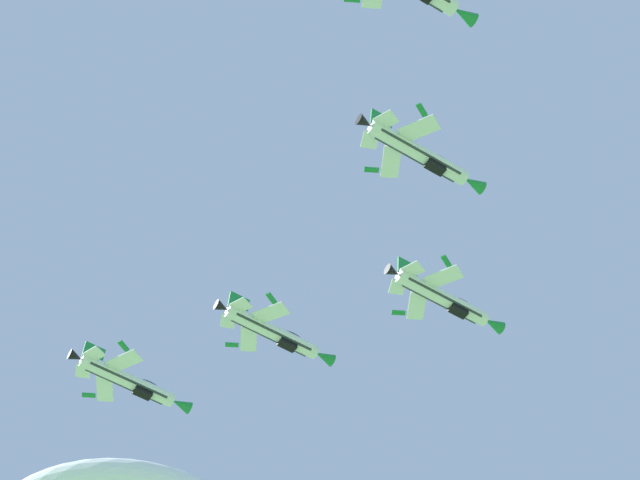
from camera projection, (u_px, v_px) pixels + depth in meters
name	position (u px, v px, depth m)	size (l,w,h in m)	color
fighter_jet_lead	(444.00, 299.00, 133.45)	(15.36, 10.18, 4.38)	silver
fighter_jet_left_wing	(274.00, 333.00, 137.51)	(15.36, 10.14, 4.39)	silver
fighter_jet_right_wing	(421.00, 154.00, 124.00)	(15.36, 10.14, 4.39)	silver
fighter_jet_left_outer	(130.00, 381.00, 138.71)	(15.36, 10.21, 4.37)	silver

